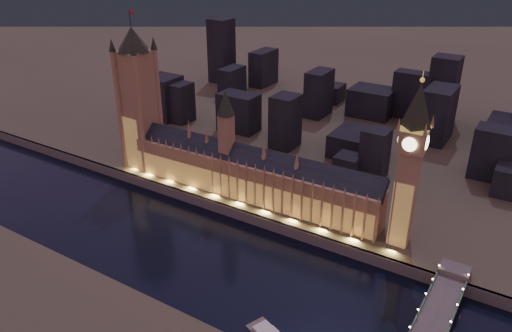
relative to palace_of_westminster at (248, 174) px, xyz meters
The scene contains 8 objects.
ground_plane 67.38m from the palace_of_westminster, 84.71° to the right, with size 2000.00×2000.00×0.00m, color black.
north_bank 458.84m from the palace_of_westminster, 89.29° to the left, with size 2000.00×960.00×8.00m, color #464633.
embankment_wall 31.04m from the palace_of_westminster, 74.58° to the right, with size 2000.00×2.50×8.00m, color #555756.
palace_of_westminster is the anchor object (origin of this frame).
victoria_tower 113.24m from the palace_of_westminster, behind, with size 31.68×31.68×125.80m.
elizabeth_tower 121.70m from the palace_of_westminster, ahead, with size 18.00×18.00×110.64m.
westminster_bridge 166.16m from the palace_of_westminster, 23.29° to the right, with size 16.91×113.00×15.90m.
city_backdrop 187.45m from the palace_of_westminster, 79.82° to the left, with size 494.25×215.63×79.36m.
Camera 1 is at (171.86, -211.70, 189.37)m, focal length 35.00 mm.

